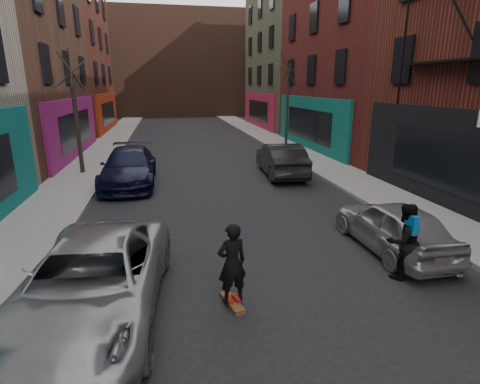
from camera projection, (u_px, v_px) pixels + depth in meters
name	position (u px, v px, depth m)	size (l,w,h in m)	color
sidewalk_left	(113.00, 140.00, 29.73)	(2.50, 84.00, 0.13)	gray
sidewalk_right	(265.00, 136.00, 32.07)	(2.50, 84.00, 0.13)	gray
building_far	(177.00, 65.00, 53.51)	(40.00, 10.00, 14.00)	#47281E
tree_left_far	(75.00, 104.00, 17.51)	(2.00, 2.00, 6.50)	black
tree_right_far	(288.00, 96.00, 25.45)	(2.00, 2.00, 6.80)	black
parked_left_far	(93.00, 281.00, 6.92)	(2.47, 5.36, 1.49)	gray
parked_left_end	(129.00, 167.00, 16.40)	(2.21, 5.44, 1.58)	black
parked_right_far	(393.00, 226.00, 9.83)	(1.61, 4.00, 1.36)	#9B9EA3
parked_right_end	(281.00, 159.00, 18.09)	(1.66, 4.75, 1.57)	black
skateboard	(232.00, 303.00, 7.48)	(0.22, 0.80, 0.10)	brown
skateboarder	(232.00, 263.00, 7.25)	(0.60, 0.39, 1.64)	black
pedestrian	(404.00, 241.00, 8.35)	(0.90, 0.72, 1.77)	black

